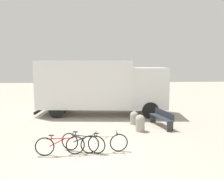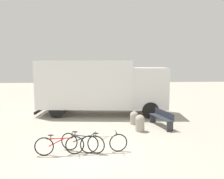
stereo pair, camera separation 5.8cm
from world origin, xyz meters
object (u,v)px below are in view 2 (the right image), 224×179
bicycle_middle (82,142)px  bollard_far_bench (134,118)px  delivery_truck (100,85)px  bicycle_near (59,145)px  bollard_near_bench (140,123)px  park_bench (162,117)px  bicycle_far (104,143)px

bicycle_middle → bollard_far_bench: 4.43m
delivery_truck → bicycle_middle: bearing=-91.9°
bicycle_near → bollard_near_bench: bearing=33.5°
delivery_truck → park_bench: (3.18, -3.09, -1.41)m
bicycle_near → bicycle_middle: (0.81, 0.23, 0.00)m
park_bench → bicycle_middle: 4.99m
park_bench → bicycle_middle: (-3.95, -3.04, -0.13)m
bollard_near_bench → bollard_far_bench: bollard_near_bench is taller
park_bench → bollard_far_bench: bearing=53.8°
park_bench → bollard_near_bench: 1.47m
bollard_near_bench → bicycle_far: bearing=-126.8°
park_bench → bicycle_near: park_bench is taller
delivery_truck → bicycle_far: 6.43m
delivery_truck → bicycle_middle: (-0.78, -6.13, -1.54)m
delivery_truck → bollard_far_bench: bearing=-49.1°
bicycle_near → bollard_near_bench: bollard_near_bench is taller
bicycle_far → bollard_near_bench: bearing=48.3°
bicycle_near → bollard_far_bench: 5.12m
bicycle_near → bicycle_middle: 0.84m
bicycle_middle → bollard_far_bench: (2.58, 3.61, -0.00)m
bicycle_middle → bollard_near_bench: (2.65, 2.35, 0.06)m
bollard_near_bench → bollard_far_bench: 1.26m
bicycle_near → bicycle_middle: bearing=12.7°
park_bench → bollard_near_bench: park_bench is taller
bicycle_middle → bicycle_far: size_ratio=0.95×
bicycle_far → bollard_far_bench: bicycle_far is taller
bicycle_middle → park_bench: bearing=58.0°
delivery_truck → bicycle_far: size_ratio=4.72×
bicycle_near → bollard_far_bench: bearing=45.4°
delivery_truck → bollard_far_bench: size_ratio=11.81×
bicycle_near → delivery_truck: bearing=72.8°
delivery_truck → bollard_near_bench: (1.88, -3.77, -1.48)m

